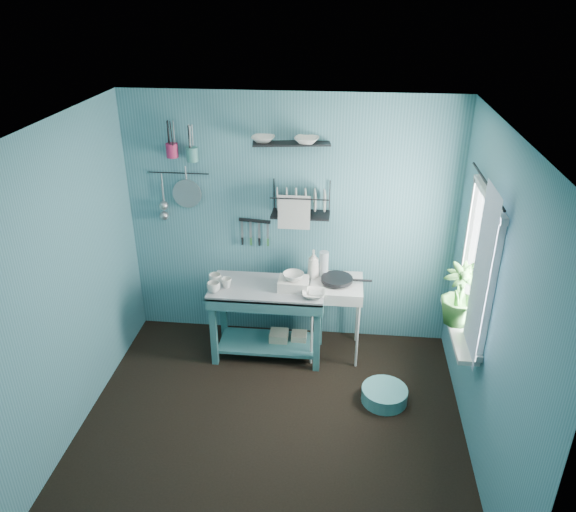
# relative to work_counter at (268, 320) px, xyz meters

# --- Properties ---
(floor) EXTENTS (3.20, 3.20, 0.00)m
(floor) POSITION_rel_work_counter_xyz_m (0.17, -1.06, -0.38)
(floor) COLOR black
(floor) RESTS_ON ground
(ceiling) EXTENTS (3.20, 3.20, 0.00)m
(ceiling) POSITION_rel_work_counter_xyz_m (0.17, -1.06, 2.12)
(ceiling) COLOR silver
(ceiling) RESTS_ON ground
(wall_back) EXTENTS (3.20, 0.00, 3.20)m
(wall_back) POSITION_rel_work_counter_xyz_m (0.17, 0.44, 0.87)
(wall_back) COLOR #3E747F
(wall_back) RESTS_ON ground
(wall_front) EXTENTS (3.20, 0.00, 3.20)m
(wall_front) POSITION_rel_work_counter_xyz_m (0.17, -2.56, 0.87)
(wall_front) COLOR #3E747F
(wall_front) RESTS_ON ground
(wall_left) EXTENTS (0.00, 3.00, 3.00)m
(wall_left) POSITION_rel_work_counter_xyz_m (-1.43, -1.06, 0.87)
(wall_left) COLOR #3E747F
(wall_left) RESTS_ON ground
(wall_right) EXTENTS (0.00, 3.00, 3.00)m
(wall_right) POSITION_rel_work_counter_xyz_m (1.77, -1.06, 0.87)
(wall_right) COLOR #3E747F
(wall_right) RESTS_ON ground
(work_counter) EXTENTS (1.13, 0.65, 0.77)m
(work_counter) POSITION_rel_work_counter_xyz_m (0.00, 0.00, 0.00)
(work_counter) COLOR #346B6E
(work_counter) RESTS_ON floor
(mug_left) EXTENTS (0.12, 0.12, 0.10)m
(mug_left) POSITION_rel_work_counter_xyz_m (-0.48, -0.16, 0.43)
(mug_left) COLOR silver
(mug_left) RESTS_ON work_counter
(mug_mid) EXTENTS (0.14, 0.14, 0.09)m
(mug_mid) POSITION_rel_work_counter_xyz_m (-0.38, -0.06, 0.43)
(mug_mid) COLOR silver
(mug_mid) RESTS_ON work_counter
(mug_right) EXTENTS (0.17, 0.17, 0.10)m
(mug_right) POSITION_rel_work_counter_xyz_m (-0.50, 0.00, 0.43)
(mug_right) COLOR silver
(mug_right) RESTS_ON work_counter
(wash_tub) EXTENTS (0.28, 0.22, 0.10)m
(wash_tub) POSITION_rel_work_counter_xyz_m (0.25, -0.02, 0.43)
(wash_tub) COLOR silver
(wash_tub) RESTS_ON work_counter
(tub_bowl) EXTENTS (0.20, 0.19, 0.06)m
(tub_bowl) POSITION_rel_work_counter_xyz_m (0.25, -0.02, 0.51)
(tub_bowl) COLOR silver
(tub_bowl) RESTS_ON wash_tub
(soap_bottle) EXTENTS (0.11, 0.12, 0.30)m
(soap_bottle) POSITION_rel_work_counter_xyz_m (0.42, 0.20, 0.53)
(soap_bottle) COLOR silver
(soap_bottle) RESTS_ON work_counter
(water_bottle) EXTENTS (0.09, 0.09, 0.28)m
(water_bottle) POSITION_rel_work_counter_xyz_m (0.52, 0.22, 0.52)
(water_bottle) COLOR #9EA9B0
(water_bottle) RESTS_ON work_counter
(counter_bowl) EXTENTS (0.22, 0.22, 0.05)m
(counter_bowl) POSITION_rel_work_counter_xyz_m (0.45, -0.15, 0.41)
(counter_bowl) COLOR silver
(counter_bowl) RESTS_ON work_counter
(hotplate_stand) EXTENTS (0.51, 0.51, 0.79)m
(hotplate_stand) POSITION_rel_work_counter_xyz_m (0.65, 0.09, 0.01)
(hotplate_stand) COLOR silver
(hotplate_stand) RESTS_ON floor
(frying_pan) EXTENTS (0.30, 0.30, 0.03)m
(frying_pan) POSITION_rel_work_counter_xyz_m (0.65, 0.09, 0.45)
(frying_pan) COLOR black
(frying_pan) RESTS_ON hotplate_stand
(knife_strip) EXTENTS (0.32, 0.06, 0.03)m
(knife_strip) POSITION_rel_work_counter_xyz_m (-0.17, 0.41, 0.88)
(knife_strip) COLOR black
(knife_strip) RESTS_ON wall_back
(dish_rack) EXTENTS (0.56, 0.27, 0.32)m
(dish_rack) POSITION_rel_work_counter_xyz_m (0.28, 0.31, 1.15)
(dish_rack) COLOR black
(dish_rack) RESTS_ON wall_back
(upper_shelf) EXTENTS (0.72, 0.28, 0.01)m
(upper_shelf) POSITION_rel_work_counter_xyz_m (0.19, 0.34, 1.67)
(upper_shelf) COLOR black
(upper_shelf) RESTS_ON wall_back
(shelf_bowl_left) EXTENTS (0.22, 0.22, 0.05)m
(shelf_bowl_left) POSITION_rel_work_counter_xyz_m (-0.06, 0.34, 1.63)
(shelf_bowl_left) COLOR silver
(shelf_bowl_left) RESTS_ON upper_shelf
(shelf_bowl_right) EXTENTS (0.24, 0.24, 0.05)m
(shelf_bowl_right) POSITION_rel_work_counter_xyz_m (0.33, 0.34, 1.68)
(shelf_bowl_right) COLOR silver
(shelf_bowl_right) RESTS_ON upper_shelf
(utensil_cup_magenta) EXTENTS (0.11, 0.11, 0.13)m
(utensil_cup_magenta) POSITION_rel_work_counter_xyz_m (-0.92, 0.36, 1.57)
(utensil_cup_magenta) COLOR #AD204B
(utensil_cup_magenta) RESTS_ON wall_back
(utensil_cup_teal) EXTENTS (0.11, 0.11, 0.13)m
(utensil_cup_teal) POSITION_rel_work_counter_xyz_m (-0.74, 0.36, 1.54)
(utensil_cup_teal) COLOR #3B7C76
(utensil_cup_teal) RESTS_ON wall_back
(colander) EXTENTS (0.28, 0.03, 0.28)m
(colander) POSITION_rel_work_counter_xyz_m (-0.83, 0.39, 1.14)
(colander) COLOR #95999D
(colander) RESTS_ON wall_back
(ladle_outer) EXTENTS (0.01, 0.01, 0.30)m
(ladle_outer) POSITION_rel_work_counter_xyz_m (-1.07, 0.40, 1.18)
(ladle_outer) COLOR #95999D
(ladle_outer) RESTS_ON wall_back
(ladle_inner) EXTENTS (0.01, 0.01, 0.30)m
(ladle_inner) POSITION_rel_work_counter_xyz_m (-1.07, 0.40, 1.07)
(ladle_inner) COLOR #95999D
(ladle_inner) RESTS_ON wall_back
(hook_rail) EXTENTS (0.60, 0.01, 0.01)m
(hook_rail) POSITION_rel_work_counter_xyz_m (-0.90, 0.41, 1.34)
(hook_rail) COLOR black
(hook_rail) RESTS_ON wall_back
(window_glass) EXTENTS (0.00, 1.10, 1.10)m
(window_glass) POSITION_rel_work_counter_xyz_m (1.75, -0.61, 1.02)
(window_glass) COLOR white
(window_glass) RESTS_ON wall_right
(windowsill) EXTENTS (0.16, 0.95, 0.04)m
(windowsill) POSITION_rel_work_counter_xyz_m (1.67, -0.61, 0.43)
(windowsill) COLOR silver
(windowsill) RESTS_ON wall_right
(curtain) EXTENTS (0.00, 1.35, 1.35)m
(curtain) POSITION_rel_work_counter_xyz_m (1.69, -0.91, 1.07)
(curtain) COLOR silver
(curtain) RESTS_ON wall_right
(curtain_rod) EXTENTS (0.02, 1.05, 0.02)m
(curtain_rod) POSITION_rel_work_counter_xyz_m (1.71, -0.61, 1.67)
(curtain_rod) COLOR black
(curtain_rod) RESTS_ON wall_right
(potted_plant) EXTENTS (0.38, 0.38, 0.52)m
(potted_plant) POSITION_rel_work_counter_xyz_m (1.65, -0.55, 0.71)
(potted_plant) COLOR #316729
(potted_plant) RESTS_ON windowsill
(storage_tin_large) EXTENTS (0.18, 0.18, 0.22)m
(storage_tin_large) POSITION_rel_work_counter_xyz_m (0.10, 0.05, -0.27)
(storage_tin_large) COLOR #9D9375
(storage_tin_large) RESTS_ON floor
(storage_tin_small) EXTENTS (0.15, 0.15, 0.20)m
(storage_tin_small) POSITION_rel_work_counter_xyz_m (0.30, 0.08, -0.28)
(storage_tin_small) COLOR #9D9375
(storage_tin_small) RESTS_ON floor
(floor_basin) EXTENTS (0.41, 0.41, 0.13)m
(floor_basin) POSITION_rel_work_counter_xyz_m (1.12, -0.60, -0.32)
(floor_basin) COLOR teal
(floor_basin) RESTS_ON floor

